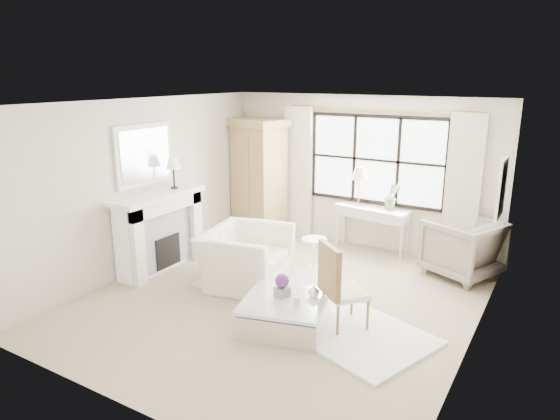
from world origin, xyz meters
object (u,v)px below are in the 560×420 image
Objects in this scene: coffee_table at (285,314)px; armoire at (258,177)px; console_table at (372,229)px; club_armchair at (246,257)px.

armoire is at bearing 113.21° from coffee_table.
armoire is 1.83× the size of coffee_table.
console_table is 2.56m from club_armchair.
armoire is 1.66× the size of console_table.
console_table is 1.05× the size of club_armchair.
console_table is (2.27, 0.17, -0.74)m from armoire.
coffee_table is at bearing -35.51° from armoire.
console_table is 3.20m from coffee_table.
armoire is at bearing -167.85° from console_table.
coffee_table is at bearing -135.98° from club_armchair.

